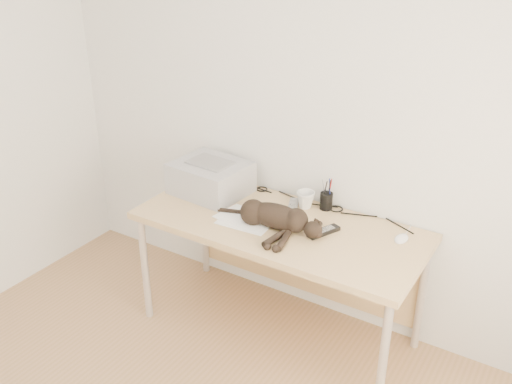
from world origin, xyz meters
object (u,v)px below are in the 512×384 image
Objects in this scene: mug at (305,200)px; pen_cup at (326,201)px; printer at (211,178)px; mouse at (402,237)px; desk at (286,237)px; cat at (272,217)px.

pen_cup is at bearing 24.10° from mug.
printer is at bearing -166.28° from pen_cup.
mouse is (0.60, -0.06, -0.03)m from mug.
printer is at bearing -168.34° from mug.
desk is 15.01× the size of mug.
mouse is (0.64, 0.24, -0.05)m from cat.
mug is 0.12m from pen_cup.
cat reaches higher than desk.
pen_cup reaches higher than mug.
mouse is at bearing 16.82° from cat.
desk is 14.47× the size of mouse.
desk is 0.25m from cat.
cat is 0.38m from pen_cup.
printer reaches higher than pen_cup.
printer reaches higher than cat.
mug is (0.58, 0.12, -0.05)m from printer.
mug reaches higher than desk.
cat reaches higher than mug.
mug is at bearing 11.66° from printer.
printer is 0.70× the size of cat.
printer reaches higher than mug.
mouse is (0.63, 0.09, 0.15)m from desk.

